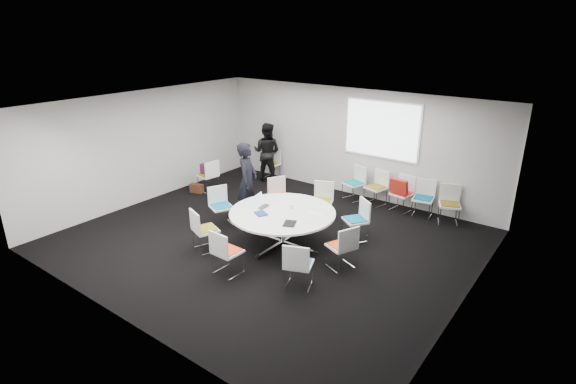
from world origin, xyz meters
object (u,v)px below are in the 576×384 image
Objects in this scene: chair_ring_g at (227,260)px; chair_ring_f at (205,237)px; chair_spare_left at (209,181)px; chair_back_b at (376,194)px; person_back at (267,152)px; chair_back_c at (401,200)px; chair_ring_e at (221,214)px; chair_person_back at (271,170)px; chair_ring_d at (280,203)px; chair_ring_a at (341,254)px; person_main at (247,181)px; cup at (292,206)px; chair_ring_b at (355,227)px; chair_ring_c at (322,208)px; chair_back_e at (449,212)px; conference_table at (282,220)px; chair_ring_h at (298,273)px; laptop at (265,207)px; chair_back_d at (422,205)px; brown_bag at (197,188)px; maroon_bag at (208,169)px.

chair_ring_f is at bearing 160.09° from chair_ring_g.
chair_back_b is at bearing -58.21° from chair_spare_left.
person_back reaches higher than chair_ring_f.
chair_back_b is 0.69m from chair_back_c.
chair_person_back is (-1.15, 3.23, 0.00)m from chair_ring_e.
chair_ring_d is at bearing 108.69° from chair_ring_f.
chair_ring_a is 0.49× the size of person_main.
cup is at bearing 70.88° from chair_ring_f.
chair_ring_c is at bearing 13.02° from chair_ring_b.
person_back is (-2.81, 1.44, 0.57)m from chair_ring_c.
chair_back_c and chair_back_e have the same top height.
person_back is at bearing -134.94° from chair_ring_e.
chair_ring_d is at bearing 134.58° from chair_person_back.
chair_ring_a is at bearing 50.46° from chair_back_e.
person_back reaches higher than conference_table.
chair_ring_f is 1.00× the size of chair_back_e.
conference_table is 1.56m from chair_ring_g.
chair_ring_h is 9.78× the size of cup.
person_main reaches higher than chair_back_e.
chair_ring_f is (0.60, -1.07, 0.00)m from chair_ring_e.
chair_back_e is at bearing -48.74° from laptop.
person_back is at bearing -8.06° from chair_back_d.
chair_ring_b is 3.12m from chair_ring_f.
chair_person_back is at bearing -107.22° from person_back.
chair_back_c is at bearing -179.02° from chair_person_back.
conference_table is at bearing -101.43° from cup.
chair_spare_left is at bearing 159.50° from conference_table.
chair_ring_e is at bearing -28.47° from brown_bag.
chair_ring_f is (-1.06, -2.69, 0.00)m from chair_ring_c.
chair_back_c is at bearing -11.22° from chair_back_d.
conference_table is 2.45× the size of chair_ring_b.
brown_bag is (-0.87, -2.13, -0.16)m from chair_person_back.
cup is (2.89, -2.92, 0.50)m from chair_person_back.
chair_back_d is 0.49× the size of person_main.
chair_back_d reaches higher than conference_table.
brown_bag is (-2.24, 0.42, -0.79)m from person_main.
chair_ring_g and chair_back_e have the same top height.
maroon_bag is at bearing 159.55° from conference_table.
chair_ring_b and chair_ring_d have the same top height.
chair_back_e is (0.94, 3.24, 0.00)m from chair_ring_a.
chair_ring_h is (1.24, -2.70, 0.00)m from chair_ring_c.
chair_back_c is 0.49× the size of person_main.
chair_spare_left is 0.37m from brown_bag.
chair_spare_left is (-2.52, 0.10, 0.00)m from chair_ring_d.
chair_ring_e and chair_back_b have the same top height.
chair_back_c is 4.13m from person_back.
cup is at bearing -16.71° from maroon_bag.
chair_back_d is (0.54, -0.01, 0.00)m from chair_back_c.
chair_ring_g is at bearing 71.77° from chair_ring_e.
chair_ring_b is 4.46m from chair_person_back.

